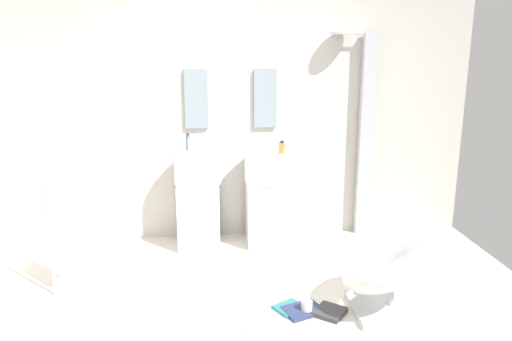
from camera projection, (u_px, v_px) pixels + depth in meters
The scene contains 17 objects.
ground_plane at pixel (243, 317), 3.66m from camera, with size 4.80×3.60×0.04m, color silver.
rear_partition at pixel (231, 110), 4.93m from camera, with size 4.80×0.10×2.60m, color beige.
pedestal_sink_left at pixel (198, 198), 4.80m from camera, with size 0.44×0.44×1.03m.
pedestal_sink_right at pixel (267, 196), 4.86m from camera, with size 0.44×0.44×1.03m.
vanity_mirror_left at pixel (196, 99), 4.80m from camera, with size 0.22×0.03×0.57m, color #8C9EA8.
vanity_mirror_right at pixel (265, 98), 4.86m from camera, with size 0.22×0.03×0.57m, color #8C9EA8.
shower_column at pixel (365, 132), 4.98m from camera, with size 0.49×0.24×2.05m.
lounge_chair at pixel (393, 269), 3.60m from camera, with size 1.07×1.07×0.65m.
towel_rack at pixel (68, 219), 3.79m from camera, with size 0.37×0.22×0.95m.
area_rug at pixel (311, 320), 3.57m from camera, with size 0.94×0.67×0.01m, color white.
magazine_teal at pixel (290, 308), 3.69m from camera, with size 0.21×0.19×0.02m, color teal.
magazine_charcoal at pixel (330, 312), 3.63m from camera, with size 0.20×0.21×0.03m, color #38383D.
magazine_navy at pixel (303, 310), 3.66m from camera, with size 0.28×0.21×0.03m, color navy.
coffee_mug at pixel (307, 307), 3.63m from camera, with size 0.08×0.08×0.10m, color white.
soap_bottle_blue at pixel (188, 143), 4.79m from camera, with size 0.04×0.04×0.17m.
soap_bottle_amber at pixel (282, 148), 4.67m from camera, with size 0.06×0.06×0.12m.
soap_bottle_clear at pixel (189, 144), 4.79m from camera, with size 0.04×0.04×0.14m.
Camera 1 is at (-0.21, -3.28, 1.92)m, focal length 34.85 mm.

